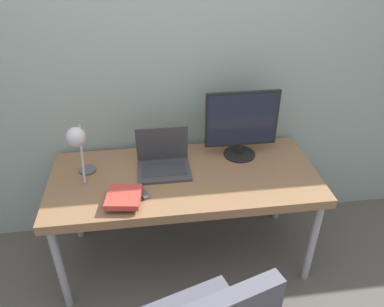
{
  "coord_description": "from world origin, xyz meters",
  "views": [
    {
      "loc": [
        -0.21,
        -1.55,
        2.09
      ],
      "look_at": [
        0.04,
        0.33,
        0.9
      ],
      "focal_mm": 35.0,
      "sensor_mm": 36.0,
      "label": 1
    }
  ],
  "objects_px": {
    "desk_lamp": "(78,142)",
    "book_stack": "(123,198)",
    "laptop": "(163,161)",
    "monitor": "(242,123)"
  },
  "relations": [
    {
      "from": "desk_lamp",
      "to": "book_stack",
      "type": "distance_m",
      "value": 0.42
    },
    {
      "from": "laptop",
      "to": "monitor",
      "type": "bearing_deg",
      "value": 10.74
    },
    {
      "from": "book_stack",
      "to": "laptop",
      "type": "bearing_deg",
      "value": 51.64
    },
    {
      "from": "desk_lamp",
      "to": "laptop",
      "type": "bearing_deg",
      "value": 10.44
    },
    {
      "from": "laptop",
      "to": "desk_lamp",
      "type": "bearing_deg",
      "value": -169.56
    },
    {
      "from": "monitor",
      "to": "desk_lamp",
      "type": "xyz_separation_m",
      "value": [
        -1.01,
        -0.19,
        0.05
      ]
    },
    {
      "from": "monitor",
      "to": "desk_lamp",
      "type": "bearing_deg",
      "value": -169.41
    },
    {
      "from": "monitor",
      "to": "book_stack",
      "type": "bearing_deg",
      "value": -151.76
    },
    {
      "from": "monitor",
      "to": "book_stack",
      "type": "relative_size",
      "value": 2.15
    },
    {
      "from": "book_stack",
      "to": "desk_lamp",
      "type": "bearing_deg",
      "value": 136.04
    }
  ]
}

